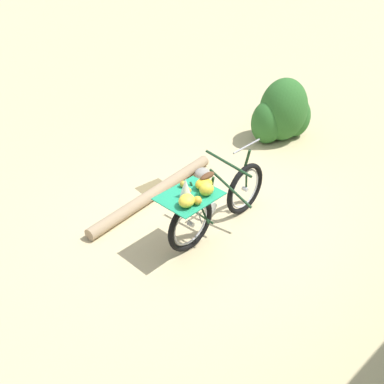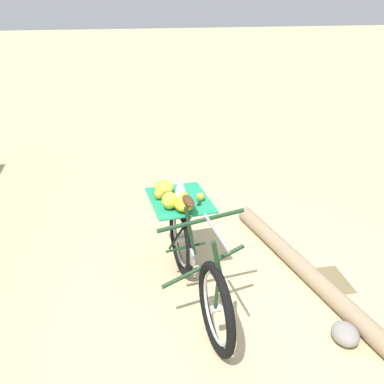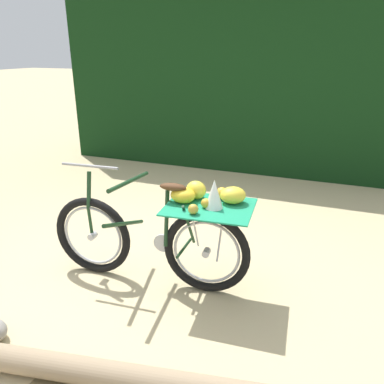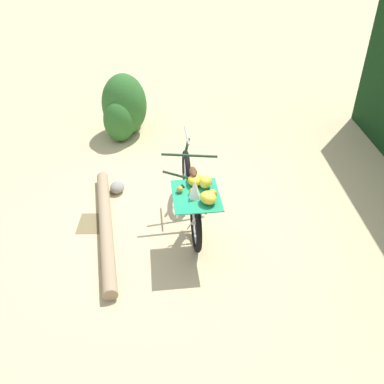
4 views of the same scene
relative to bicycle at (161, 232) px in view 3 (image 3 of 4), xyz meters
The scene contains 4 objects.
ground_plane 0.56m from the bicycle, 21.27° to the right, with size 60.00×60.00×0.00m, color #C6B284.
foliage_hedge 3.91m from the bicycle, 82.30° to the right, with size 5.73×0.90×2.89m, color black.
bicycle is the anchor object (origin of this frame).
fallen_log 1.21m from the bicycle, 94.85° to the left, with size 0.17×0.17×2.42m, color #9E8466.
Camera 3 is at (-1.58, 2.66, 1.94)m, focal length 35.70 mm.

